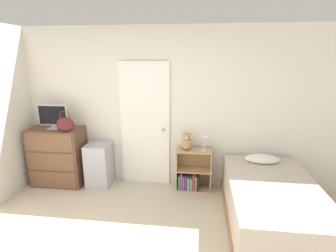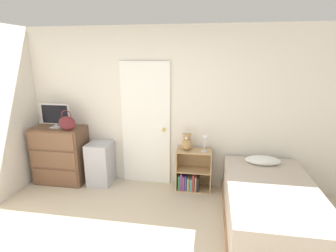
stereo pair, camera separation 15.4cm
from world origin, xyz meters
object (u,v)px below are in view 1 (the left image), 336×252
at_px(desk_lamp, 205,139).
at_px(tv, 53,116).
at_px(dresser, 58,156).
at_px(bookshelf, 192,174).
at_px(teddy_bear, 187,142).
at_px(bed, 271,204).
at_px(handbag, 65,124).
at_px(storage_bin, 99,165).

bearing_deg(desk_lamp, tv, -179.02).
height_order(dresser, bookshelf, dresser).
relative_size(teddy_bear, bed, 0.15).
relative_size(tv, desk_lamp, 1.77).
bearing_deg(handbag, tv, 152.76).
bearing_deg(bed, desk_lamp, 137.73).
xyz_separation_m(bookshelf, teddy_bear, (-0.09, 0.00, 0.54)).
xyz_separation_m(teddy_bear, bed, (1.13, -0.80, -0.50)).
bearing_deg(tv, bed, -12.48).
bearing_deg(bookshelf, bed, -37.61).
bearing_deg(handbag, bed, -10.98).
relative_size(bookshelf, bed, 0.35).
bearing_deg(storage_bin, tv, -177.78).
bearing_deg(bookshelf, handbag, -173.54).
height_order(handbag, bed, handbag).
distance_m(handbag, bed, 3.15).
xyz_separation_m(dresser, storage_bin, (0.69, 0.03, -0.12)).
xyz_separation_m(tv, desk_lamp, (2.43, 0.04, -0.30)).
xyz_separation_m(storage_bin, bed, (2.57, -0.75, -0.07)).
height_order(dresser, tv, tv).
distance_m(dresser, handbag, 0.67).
xyz_separation_m(teddy_bear, desk_lamp, (0.29, -0.04, 0.07)).
bearing_deg(bookshelf, desk_lamp, -10.47).
bearing_deg(teddy_bear, desk_lamp, -7.63).
height_order(bookshelf, teddy_bear, teddy_bear).
bearing_deg(handbag, bookshelf, 6.46).
relative_size(tv, bed, 0.25).
distance_m(dresser, bookshelf, 2.23).
distance_m(handbag, desk_lamp, 2.17).
xyz_separation_m(bookshelf, bed, (1.04, -0.80, 0.03)).
relative_size(handbag, bookshelf, 0.49).
height_order(dresser, desk_lamp, dresser).
relative_size(bookshelf, desk_lamp, 2.43).
xyz_separation_m(dresser, bed, (3.26, -0.72, -0.19)).
distance_m(storage_bin, teddy_bear, 1.50).
bearing_deg(tv, dresser, -12.76).
xyz_separation_m(handbag, storage_bin, (0.43, 0.17, -0.73)).
distance_m(dresser, bed, 3.34).
bearing_deg(storage_bin, bookshelf, 1.92).
xyz_separation_m(storage_bin, bookshelf, (1.53, 0.05, -0.10)).
bearing_deg(teddy_bear, bed, -35.38).
distance_m(bookshelf, desk_lamp, 0.64).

